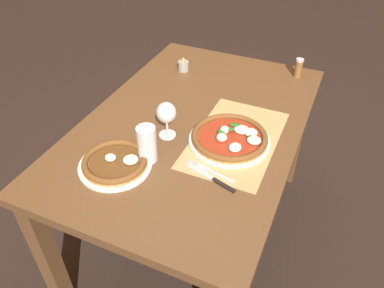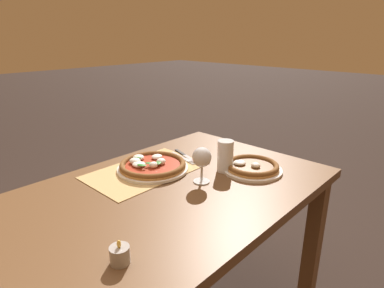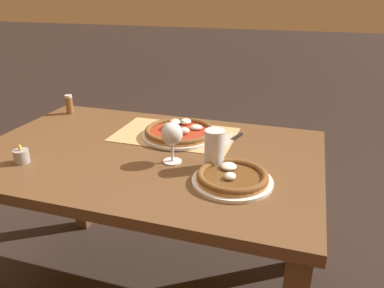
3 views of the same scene
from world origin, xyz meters
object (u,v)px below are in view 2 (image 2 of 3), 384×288
wine_glass (202,159)px  fork (183,158)px  pizza_far (252,167)px  pint_glass (225,157)px  pizza_near (152,165)px  knife (186,156)px  votive_candle (120,255)px

wine_glass → fork: 0.29m
pizza_far → pint_glass: 0.13m
pizza_near → pizza_far: size_ratio=1.19×
fork → knife: size_ratio=0.95×
knife → pizza_far: bearing=103.6°
pizza_far → pizza_near: bearing=-48.0°
pizza_near → pint_glass: size_ratio=2.24×
fork → votive_candle: 0.78m
knife → votive_candle: votive_candle is taller
pizza_far → fork: bearing=-71.4°
pizza_near → pint_glass: bearing=131.3°
pizza_near → fork: 0.19m
pint_glass → votive_candle: bearing=14.1°
pizza_far → pint_glass: size_ratio=1.88×
pizza_far → wine_glass: 0.28m
pizza_far → knife: bearing=-76.4°
wine_glass → knife: size_ratio=0.74×
pizza_near → pizza_far: bearing=132.0°
knife → votive_candle: size_ratio=2.93×
pint_glass → votive_candle: size_ratio=2.01×
pizza_near → fork: (-0.19, 0.01, -0.02)m
pizza_near → knife: pizza_near is taller
pizza_far → votive_candle: 0.78m
pizza_far → fork: size_ratio=1.37×
pizza_far → votive_candle: bearing=6.1°
votive_candle → pizza_near: bearing=-138.1°
fork → knife: 0.03m
fork → votive_candle: votive_candle is taller
knife → wine_glass: bearing=57.1°
wine_glass → pint_glass: 0.16m
pint_glass → fork: size_ratio=0.73×
pizza_near → fork: pizza_near is taller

